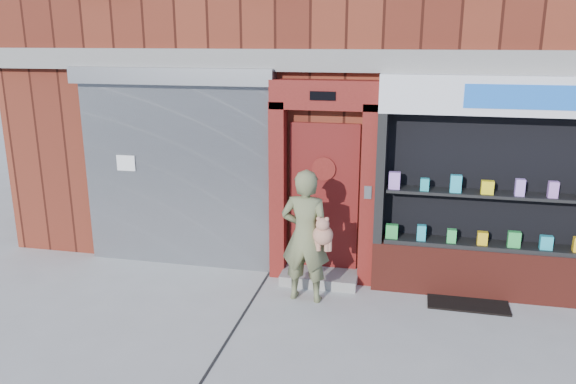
% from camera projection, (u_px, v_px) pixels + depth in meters
% --- Properties ---
extents(ground, '(80.00, 80.00, 0.00)m').
position_uv_depth(ground, '(360.00, 349.00, 6.44)').
color(ground, '#9E9E99').
rests_on(ground, ground).
extents(building, '(12.00, 8.16, 8.00)m').
position_uv_depth(building, '(396.00, 9.00, 11.02)').
color(building, '#591F14').
rests_on(building, ground).
extents(shutter_bay, '(3.10, 0.30, 3.04)m').
position_uv_depth(shutter_bay, '(176.00, 157.00, 8.42)').
color(shutter_bay, gray).
rests_on(shutter_bay, ground).
extents(red_door_bay, '(1.52, 0.58, 2.90)m').
position_uv_depth(red_door_bay, '(323.00, 183.00, 7.96)').
color(red_door_bay, '#5C130F').
rests_on(red_door_bay, ground).
extents(pharmacy_bay, '(3.50, 0.41, 3.00)m').
position_uv_depth(pharmacy_bay, '(509.00, 200.00, 7.42)').
color(pharmacy_bay, maroon).
rests_on(pharmacy_bay, ground).
extents(woman, '(0.72, 0.48, 1.82)m').
position_uv_depth(woman, '(306.00, 236.00, 7.44)').
color(woman, '#686C47').
rests_on(woman, ground).
extents(doormat, '(1.06, 0.75, 0.03)m').
position_uv_depth(doormat, '(467.00, 300.00, 7.62)').
color(doormat, black).
rests_on(doormat, ground).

